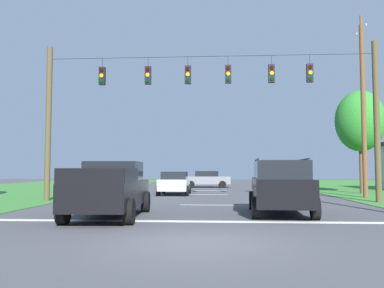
{
  "coord_description": "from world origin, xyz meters",
  "views": [
    {
      "loc": [
        0.49,
        -9.22,
        1.66
      ],
      "look_at": [
        -0.75,
        10.91,
        2.94
      ],
      "focal_mm": 37.68,
      "sensor_mm": 36.0,
      "label": 1
    }
  ],
  "objects_px": {
    "overhead_signal_span": "(208,110)",
    "tree_roadside_right": "(360,121)",
    "suv_black": "(280,186)",
    "distant_car_crossing_white": "(175,183)",
    "distant_car_far_parked": "(292,180)",
    "pickup_truck": "(111,189)",
    "utility_pole_mid_right": "(363,107)",
    "distant_car_oncoming": "(207,179)"
  },
  "relations": [
    {
      "from": "overhead_signal_span",
      "to": "tree_roadside_right",
      "type": "xyz_separation_m",
      "value": [
        10.31,
        7.45,
        0.26
      ]
    },
    {
      "from": "suv_black",
      "to": "distant_car_far_parked",
      "type": "relative_size",
      "value": 1.13
    },
    {
      "from": "suv_black",
      "to": "distant_car_crossing_white",
      "type": "bearing_deg",
      "value": 114.24
    },
    {
      "from": "tree_roadside_right",
      "to": "distant_car_far_parked",
      "type": "bearing_deg",
      "value": 118.17
    },
    {
      "from": "overhead_signal_span",
      "to": "tree_roadside_right",
      "type": "relative_size",
      "value": 2.44
    },
    {
      "from": "pickup_truck",
      "to": "distant_car_crossing_white",
      "type": "distance_m",
      "value": 12.82
    },
    {
      "from": "overhead_signal_span",
      "to": "suv_black",
      "type": "distance_m",
      "value": 7.2
    },
    {
      "from": "distant_car_far_parked",
      "to": "tree_roadside_right",
      "type": "xyz_separation_m",
      "value": [
        3.47,
        -6.48,
        4.2
      ]
    },
    {
      "from": "distant_car_crossing_white",
      "to": "distant_car_oncoming",
      "type": "xyz_separation_m",
      "value": [
        1.85,
        10.58,
        0.0
      ]
    },
    {
      "from": "suv_black",
      "to": "distant_car_far_parked",
      "type": "xyz_separation_m",
      "value": [
        4.05,
        19.46,
        -0.27
      ]
    },
    {
      "from": "pickup_truck",
      "to": "distant_car_crossing_white",
      "type": "xyz_separation_m",
      "value": [
        0.91,
        12.78,
        -0.18
      ]
    },
    {
      "from": "distant_car_far_parked",
      "to": "distant_car_crossing_white",
      "type": "bearing_deg",
      "value": -139.04
    },
    {
      "from": "pickup_truck",
      "to": "tree_roadside_right",
      "type": "distance_m",
      "value": 20.13
    },
    {
      "from": "pickup_truck",
      "to": "distant_car_crossing_white",
      "type": "height_order",
      "value": "pickup_truck"
    },
    {
      "from": "suv_black",
      "to": "utility_pole_mid_right",
      "type": "bearing_deg",
      "value": 54.74
    },
    {
      "from": "utility_pole_mid_right",
      "to": "tree_roadside_right",
      "type": "bearing_deg",
      "value": 73.47
    },
    {
      "from": "pickup_truck",
      "to": "distant_car_oncoming",
      "type": "relative_size",
      "value": 1.25
    },
    {
      "from": "pickup_truck",
      "to": "suv_black",
      "type": "height_order",
      "value": "suv_black"
    },
    {
      "from": "tree_roadside_right",
      "to": "distant_car_crossing_white",
      "type": "bearing_deg",
      "value": -173.2
    },
    {
      "from": "distant_car_oncoming",
      "to": "tree_roadside_right",
      "type": "bearing_deg",
      "value": -39.93
    },
    {
      "from": "pickup_truck",
      "to": "distant_car_oncoming",
      "type": "bearing_deg",
      "value": 83.27
    },
    {
      "from": "overhead_signal_span",
      "to": "pickup_truck",
      "type": "xyz_separation_m",
      "value": [
        -3.27,
        -6.85,
        -3.76
      ]
    },
    {
      "from": "suv_black",
      "to": "distant_car_oncoming",
      "type": "relative_size",
      "value": 1.12
    },
    {
      "from": "distant_car_crossing_white",
      "to": "distant_car_oncoming",
      "type": "bearing_deg",
      "value": 80.09
    },
    {
      "from": "overhead_signal_span",
      "to": "distant_car_crossing_white",
      "type": "relative_size",
      "value": 4.01
    },
    {
      "from": "distant_car_crossing_white",
      "to": "utility_pole_mid_right",
      "type": "distance_m",
      "value": 12.6
    },
    {
      "from": "overhead_signal_span",
      "to": "utility_pole_mid_right",
      "type": "height_order",
      "value": "utility_pole_mid_right"
    },
    {
      "from": "suv_black",
      "to": "tree_roadside_right",
      "type": "height_order",
      "value": "tree_roadside_right"
    },
    {
      "from": "distant_car_far_parked",
      "to": "utility_pole_mid_right",
      "type": "relative_size",
      "value": 0.4
    },
    {
      "from": "overhead_signal_span",
      "to": "distant_car_oncoming",
      "type": "relative_size",
      "value": 3.95
    },
    {
      "from": "pickup_truck",
      "to": "distant_car_far_parked",
      "type": "relative_size",
      "value": 1.26
    },
    {
      "from": "utility_pole_mid_right",
      "to": "overhead_signal_span",
      "type": "bearing_deg",
      "value": -159.52
    },
    {
      "from": "distant_car_oncoming",
      "to": "tree_roadside_right",
      "type": "distance_m",
      "value": 14.73
    },
    {
      "from": "distant_car_oncoming",
      "to": "pickup_truck",
      "type": "bearing_deg",
      "value": -96.73
    },
    {
      "from": "suv_black",
      "to": "tree_roadside_right",
      "type": "distance_m",
      "value": 15.5
    },
    {
      "from": "distant_car_crossing_white",
      "to": "distant_car_far_parked",
      "type": "xyz_separation_m",
      "value": [
        9.21,
        7.99,
        0.0
      ]
    },
    {
      "from": "suv_black",
      "to": "distant_car_crossing_white",
      "type": "distance_m",
      "value": 12.58
    },
    {
      "from": "suv_black",
      "to": "overhead_signal_span",
      "type": "bearing_deg",
      "value": 116.82
    },
    {
      "from": "overhead_signal_span",
      "to": "pickup_truck",
      "type": "distance_m",
      "value": 8.47
    },
    {
      "from": "pickup_truck",
      "to": "utility_pole_mid_right",
      "type": "relative_size",
      "value": 0.5
    },
    {
      "from": "pickup_truck",
      "to": "distant_car_far_parked",
      "type": "xyz_separation_m",
      "value": [
        10.11,
        20.77,
        -0.18
      ]
    },
    {
      "from": "distant_car_far_parked",
      "to": "suv_black",
      "type": "bearing_deg",
      "value": -101.74
    }
  ]
}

